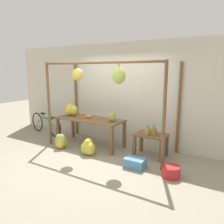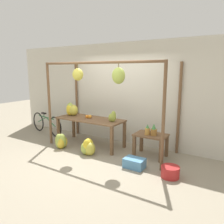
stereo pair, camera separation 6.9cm
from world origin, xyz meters
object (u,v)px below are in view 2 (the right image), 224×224
(pineapple_cluster, at_px, (151,130))
(parked_bicycle, at_px, (46,124))
(banana_pile_on_table, at_px, (71,110))
(papaya_pile, at_px, (112,117))
(blue_bucket, at_px, (170,172))
(banana_pile_ground_right, at_px, (88,147))
(banana_pile_ground_left, at_px, (61,142))
(fruit_crate_white, at_px, (134,163))
(orange_pile, at_px, (89,117))

(pineapple_cluster, distance_m, parked_bicycle, 3.67)
(banana_pile_on_table, height_order, papaya_pile, banana_pile_on_table)
(pineapple_cluster, height_order, blue_bucket, pineapple_cluster)
(blue_bucket, height_order, papaya_pile, papaya_pile)
(banana_pile_on_table, distance_m, parked_bicycle, 1.33)
(pineapple_cluster, relative_size, banana_pile_ground_right, 0.64)
(banana_pile_ground_left, distance_m, blue_bucket, 2.96)
(pineapple_cluster, relative_size, blue_bucket, 0.79)
(banana_pile_ground_right, distance_m, parked_bicycle, 2.39)
(papaya_pile, bearing_deg, banana_pile_on_table, 177.47)
(banana_pile_ground_right, bearing_deg, parked_bicycle, 162.51)
(banana_pile_on_table, distance_m, banana_pile_ground_left, 1.02)
(banana_pile_on_table, height_order, banana_pile_ground_right, banana_pile_on_table)
(banana_pile_on_table, distance_m, papaya_pile, 1.44)
(fruit_crate_white, bearing_deg, papaya_pile, 146.07)
(banana_pile_ground_right, xyz_separation_m, blue_bucket, (2.08, -0.08, -0.07))
(parked_bicycle, bearing_deg, banana_pile_ground_right, -17.49)
(banana_pile_ground_left, distance_m, parked_bicycle, 1.59)
(orange_pile, height_order, banana_pile_ground_right, orange_pile)
(papaya_pile, bearing_deg, pineapple_cluster, 3.31)
(banana_pile_on_table, bearing_deg, pineapple_cluster, -0.09)
(blue_bucket, distance_m, parked_bicycle, 4.43)
(pineapple_cluster, height_order, banana_pile_ground_right, pineapple_cluster)
(fruit_crate_white, distance_m, blue_bucket, 0.78)
(banana_pile_ground_right, xyz_separation_m, papaya_pile, (0.36, 0.57, 0.70))
(banana_pile_ground_left, height_order, parked_bicycle, parked_bicycle)
(banana_pile_on_table, xyz_separation_m, parked_bicycle, (-1.19, 0.08, -0.59))
(orange_pile, xyz_separation_m, blue_bucket, (2.51, -0.68, -0.69))
(banana_pile_ground_right, relative_size, fruit_crate_white, 1.01)
(banana_pile_on_table, xyz_separation_m, pineapple_cluster, (2.47, -0.00, -0.25))
(banana_pile_ground_left, height_order, blue_bucket, banana_pile_ground_left)
(banana_pile_ground_left, xyz_separation_m, fruit_crate_white, (2.18, -0.04, -0.08))
(banana_pile_ground_right, bearing_deg, banana_pile_on_table, 149.57)
(fruit_crate_white, bearing_deg, pineapple_cluster, 83.06)
(banana_pile_on_table, relative_size, blue_bucket, 1.19)
(fruit_crate_white, distance_m, parked_bicycle, 3.66)
(banana_pile_ground_right, bearing_deg, banana_pile_ground_left, -178.25)
(banana_pile_on_table, height_order, parked_bicycle, banana_pile_on_table)
(banana_pile_on_table, distance_m, orange_pile, 0.67)
(banana_pile_ground_right, distance_m, blue_bucket, 2.08)
(blue_bucket, relative_size, parked_bicycle, 0.22)
(banana_pile_ground_right, distance_m, papaya_pile, 0.97)
(parked_bicycle, height_order, papaya_pile, papaya_pile)
(papaya_pile, bearing_deg, orange_pile, 178.44)
(banana_pile_on_table, distance_m, blue_bucket, 3.35)
(banana_pile_on_table, xyz_separation_m, blue_bucket, (3.16, -0.72, -0.81))
(banana_pile_on_table, distance_m, pineapple_cluster, 2.48)
(orange_pile, height_order, blue_bucket, orange_pile)
(orange_pile, distance_m, fruit_crate_white, 1.98)
(banana_pile_ground_right, height_order, papaya_pile, papaya_pile)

